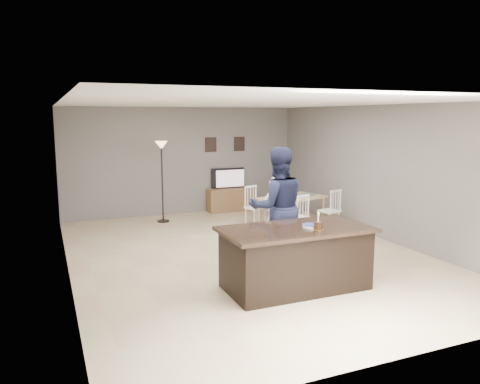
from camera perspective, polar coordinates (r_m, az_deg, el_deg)
name	(u,v)px	position (r m, az deg, el deg)	size (l,w,h in m)	color
floor	(246,255)	(8.53, 0.68, -7.63)	(8.00, 8.00, 0.00)	tan
room_shell	(246,162)	(8.20, 0.70, 3.66)	(8.00, 8.00, 8.00)	slate
kitchen_island	(295,258)	(6.85, 6.77, -7.96)	(2.15, 1.10, 0.90)	black
tv_console	(230,200)	(12.30, -1.21, -0.96)	(1.20, 0.40, 0.60)	brown
television	(229,178)	(12.27, -1.34, 1.68)	(0.91, 0.12, 0.53)	black
tv_screen_glow	(230,178)	(12.20, -1.20, 1.66)	(0.78, 0.78, 0.00)	orange
picture_frames	(225,144)	(12.30, -1.80, 5.84)	(1.10, 0.02, 0.38)	black
doorway	(76,231)	(5.33, -19.35, -4.46)	(0.00, 2.10, 2.65)	black
woman	(276,218)	(8.10, 4.37, -3.16)	(0.54, 0.35, 1.48)	silver
man	(278,207)	(7.70, 4.60, -1.87)	(0.97, 0.75, 1.99)	#171B34
birthday_cake	(318,226)	(6.65, 9.49, -4.06)	(0.16, 0.16, 0.24)	gold
plate_stack	(311,226)	(6.78, 8.69, -4.10)	(0.26, 0.26, 0.04)	white
dining_table	(292,202)	(10.49, 6.33, -1.25)	(1.83, 2.00, 0.91)	tan
floor_lamp	(162,160)	(11.04, -9.53, 3.92)	(0.29, 0.29, 1.90)	black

